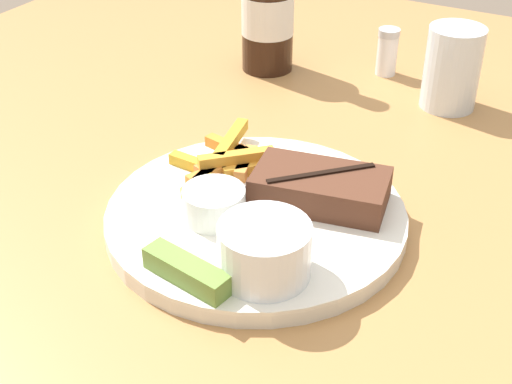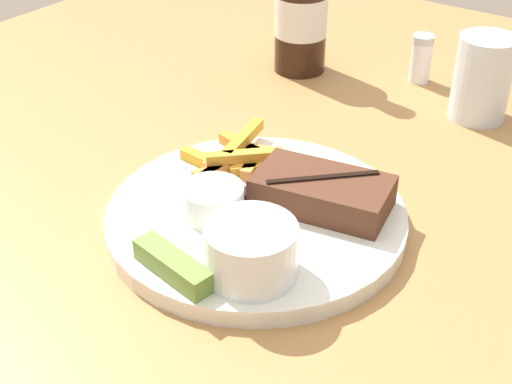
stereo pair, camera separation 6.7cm
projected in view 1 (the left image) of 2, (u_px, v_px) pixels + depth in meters
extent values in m
cube|color=#A87542|center=(256.00, 241.00, 0.70)|extent=(1.35, 1.45, 0.04)
cylinder|color=#A87542|center=(162.00, 141.00, 1.64)|extent=(0.06, 0.06, 0.71)
cylinder|color=silver|center=(256.00, 219.00, 0.69)|extent=(0.29, 0.29, 0.01)
cylinder|color=white|center=(256.00, 211.00, 0.68)|extent=(0.29, 0.29, 0.00)
cube|color=#512D1E|center=(320.00, 188.00, 0.69)|extent=(0.14, 0.09, 0.03)
cube|color=black|center=(321.00, 173.00, 0.68)|extent=(0.08, 0.08, 0.00)
cube|color=gold|center=(231.00, 140.00, 0.76)|extent=(0.03, 0.08, 0.01)
cube|color=orange|center=(234.00, 161.00, 0.75)|extent=(0.04, 0.05, 0.01)
cube|color=gold|center=(237.00, 158.00, 0.73)|extent=(0.07, 0.06, 0.01)
cube|color=gold|center=(250.00, 169.00, 0.73)|extent=(0.05, 0.05, 0.01)
cube|color=#C77B3D|center=(222.00, 161.00, 0.75)|extent=(0.03, 0.07, 0.01)
cube|color=orange|center=(218.00, 171.00, 0.73)|extent=(0.04, 0.07, 0.01)
cube|color=gold|center=(194.00, 164.00, 0.74)|extent=(0.06, 0.02, 0.01)
cube|color=gold|center=(207.00, 175.00, 0.72)|extent=(0.01, 0.08, 0.01)
cube|color=#D8863D|center=(246.00, 163.00, 0.74)|extent=(0.03, 0.06, 0.01)
cube|color=orange|center=(229.00, 148.00, 0.77)|extent=(0.06, 0.02, 0.01)
cylinder|color=white|center=(265.00, 250.00, 0.59)|extent=(0.08, 0.08, 0.05)
cylinder|color=beige|center=(265.00, 233.00, 0.58)|extent=(0.07, 0.07, 0.01)
cylinder|color=silver|center=(214.00, 204.00, 0.66)|extent=(0.06, 0.06, 0.03)
cylinder|color=#B22319|center=(214.00, 193.00, 0.66)|extent=(0.05, 0.05, 0.01)
cube|color=olive|center=(190.00, 272.00, 0.59)|extent=(0.09, 0.04, 0.02)
cube|color=#B7B7BC|center=(203.00, 171.00, 0.74)|extent=(0.10, 0.05, 0.00)
cube|color=#B7B7BC|center=(240.00, 201.00, 0.69)|extent=(0.03, 0.01, 0.00)
cube|color=#B7B7BC|center=(244.00, 199.00, 0.69)|extent=(0.03, 0.01, 0.00)
cube|color=#B7B7BC|center=(248.00, 198.00, 0.70)|extent=(0.03, 0.01, 0.00)
cube|color=#B7B7BC|center=(317.00, 180.00, 0.72)|extent=(0.08, 0.10, 0.00)
cube|color=black|center=(241.00, 195.00, 0.70)|extent=(0.05, 0.05, 0.01)
cylinder|color=black|center=(268.00, 19.00, 0.97)|extent=(0.07, 0.07, 0.14)
cylinder|color=silver|center=(268.00, 14.00, 0.97)|extent=(0.07, 0.07, 0.05)
cylinder|color=silver|center=(452.00, 68.00, 0.88)|extent=(0.07, 0.07, 0.10)
cylinder|color=white|center=(387.00, 55.00, 0.98)|extent=(0.03, 0.03, 0.05)
cylinder|color=#B7B7BC|center=(389.00, 33.00, 0.96)|extent=(0.03, 0.03, 0.01)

